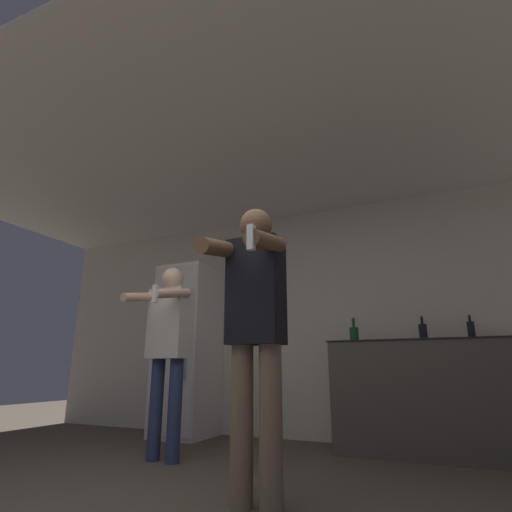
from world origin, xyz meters
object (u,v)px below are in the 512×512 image
at_px(bottle_short_whiskey, 471,330).
at_px(person_man_side, 168,339).
at_px(bottle_green_wine, 423,331).
at_px(person_woman_foreground, 255,321).
at_px(refrigerator, 188,349).
at_px(bottle_tall_gin, 354,334).

xyz_separation_m(bottle_short_whiskey, person_man_side, (-2.44, -1.15, -0.09)).
relative_size(bottle_green_wine, bottle_short_whiskey, 1.05).
bearing_deg(bottle_short_whiskey, person_man_side, -154.74).
xyz_separation_m(bottle_green_wine, bottle_short_whiskey, (0.40, 0.00, 0.00)).
bearing_deg(person_woman_foreground, bottle_green_wine, 65.39).
distance_m(refrigerator, bottle_tall_gin, 1.94).
relative_size(bottle_green_wine, bottle_tall_gin, 0.94).
xyz_separation_m(refrigerator, person_man_side, (0.53, -1.12, 0.02)).
relative_size(bottle_tall_gin, person_man_side, 0.15).
bearing_deg(bottle_short_whiskey, person_woman_foreground, -123.77).
relative_size(bottle_green_wine, person_man_side, 0.14).
bearing_deg(bottle_green_wine, bottle_short_whiskey, 0.00).
bearing_deg(person_man_side, person_woman_foreground, -32.61).
xyz_separation_m(refrigerator, person_woman_foreground, (1.71, -1.87, 0.04)).
bearing_deg(refrigerator, person_woman_foreground, -47.63).
xyz_separation_m(bottle_green_wine, bottle_tall_gin, (-0.64, 0.00, 0.00)).
relative_size(bottle_short_whiskey, person_woman_foreground, 0.13).
bearing_deg(bottle_short_whiskey, bottle_green_wine, -180.00).
xyz_separation_m(bottle_green_wine, person_woman_foreground, (-0.87, -1.90, -0.06)).
height_order(bottle_green_wine, person_woman_foreground, person_woman_foreground).
bearing_deg(refrigerator, person_man_side, -64.50).
xyz_separation_m(bottle_short_whiskey, person_woman_foreground, (-1.27, -1.90, -0.07)).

